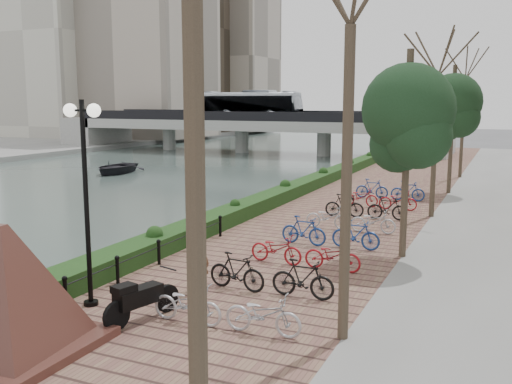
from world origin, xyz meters
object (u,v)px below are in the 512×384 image
Objects in this scene: boat at (116,167)px; pedestrian at (199,262)px; motorcycle at (143,297)px; granite_monument at (5,288)px; lamppost at (84,160)px.

pedestrian is at bearing -53.81° from boat.
motorcycle is 0.39× the size of boat.
granite_monument is at bearing -61.69° from boat.
boat is (-18.18, 26.69, -1.32)m from granite_monument.
motorcycle is at bearing -10.19° from lamppost.
lamppost reaches higher than boat.
pedestrian is at bearing 47.36° from lamppost.
pedestrian is (0.12, 2.36, 0.21)m from motorcycle.
motorcycle is 31.30m from boat.
lamppost is 3.51m from motorcycle.
granite_monument is 0.99× the size of lamppost.
pedestrian is 0.34× the size of boat.
granite_monument is at bearing -85.39° from lamppost.
pedestrian is at bearing 102.55° from motorcycle.
granite_monument is 3.20× the size of pedestrian.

